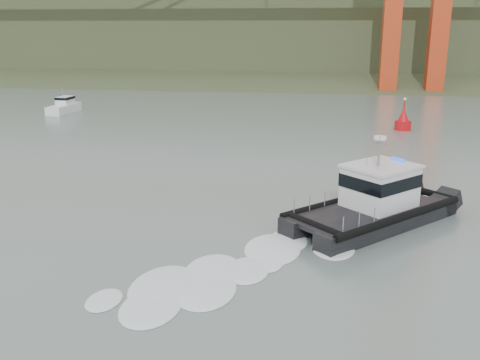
{
  "coord_description": "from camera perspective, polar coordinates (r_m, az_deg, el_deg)",
  "views": [
    {
      "loc": [
        6.79,
        -25.08,
        11.51
      ],
      "look_at": [
        1.91,
        6.19,
        2.4
      ],
      "focal_mm": 40.0,
      "sensor_mm": 36.0,
      "label": 1
    }
  ],
  "objects": [
    {
      "name": "ground",
      "position": [
        28.42,
        -5.79,
        -7.92
      ],
      "size": [
        400.0,
        400.0,
        0.0
      ],
      "primitive_type": "plane",
      "color": "slate",
      "rests_on": "ground"
    },
    {
      "name": "headlands",
      "position": [
        150.8,
        6.49,
        14.26
      ],
      "size": [
        500.0,
        105.36,
        27.12
      ],
      "color": "#364527",
      "rests_on": "ground"
    },
    {
      "name": "patrol_boat",
      "position": [
        33.1,
        14.2,
        -2.25
      ],
      "size": [
        10.97,
        11.15,
        5.57
      ],
      "rotation": [
        0.0,
        0.0,
        -0.77
      ],
      "color": "black",
      "rests_on": "ground"
    },
    {
      "name": "motorboat",
      "position": [
        78.47,
        -18.24,
        7.46
      ],
      "size": [
        2.36,
        6.37,
        3.46
      ],
      "rotation": [
        0.0,
        0.0,
        -0.04
      ],
      "color": "white",
      "rests_on": "ground"
    },
    {
      "name": "nav_buoy",
      "position": [
        64.71,
        17.01,
        6.04
      ],
      "size": [
        1.88,
        1.88,
        3.93
      ],
      "color": "#B70C11",
      "rests_on": "ground"
    }
  ]
}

